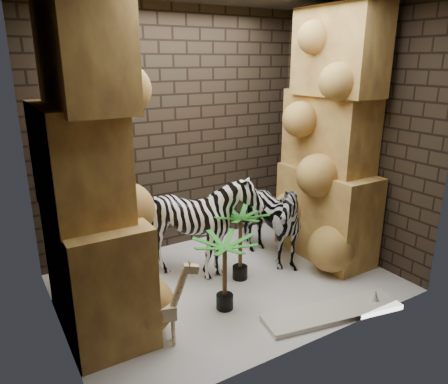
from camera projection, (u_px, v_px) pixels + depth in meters
floor at (228, 283)px, 4.68m from camera, size 3.50×3.50×0.00m
wall_back at (176, 132)px, 5.25m from camera, size 3.50×0.00×3.50m
wall_front at (315, 179)px, 3.21m from camera, size 3.50×0.00×3.50m
wall_left at (43, 173)px, 3.37m from camera, size 0.00×3.00×3.00m
wall_right at (352, 135)px, 5.09m from camera, size 0.00×3.00×3.00m
rock_pillar_left at (87, 168)px, 3.54m from camera, size 0.68×1.30×3.00m
rock_pillar_right at (332, 137)px, 4.93m from camera, size 0.58×1.25×3.00m
zebra_right at (266, 212)px, 5.01m from camera, size 0.62×1.09×1.26m
zebra_left at (201, 230)px, 4.69m from camera, size 1.00×1.24×1.11m
giraffe_toy at (160, 304)px, 3.55m from camera, size 0.43×0.26×0.80m
palm_front at (240, 245)px, 4.65m from camera, size 0.36×0.36×0.83m
palm_back at (225, 274)px, 4.09m from camera, size 0.36×0.36×0.76m
surfboard at (333, 312)px, 4.09m from camera, size 1.45×0.61×0.05m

